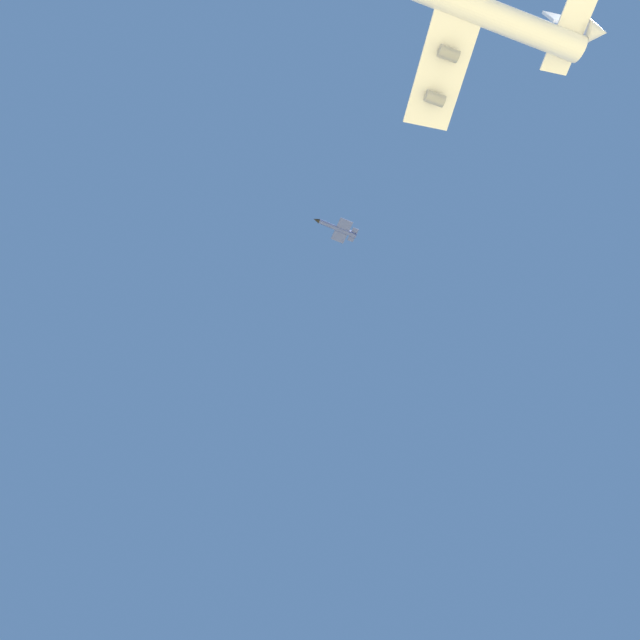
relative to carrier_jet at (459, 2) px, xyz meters
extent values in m
cylinder|color=white|center=(1.21, -0.54, 0.12)|extent=(66.82, 26.37, 6.40)
cone|color=white|center=(-31.90, 14.83, 0.71)|extent=(7.30, 7.54, 5.76)
cube|color=white|center=(-0.66, 0.19, -0.84)|extent=(35.87, 59.14, 8.56)
cylinder|color=gray|center=(-9.92, -19.88, -0.17)|extent=(5.67, 4.35, 3.00)
cylinder|color=gray|center=(-5.35, -9.98, -1.59)|extent=(5.67, 4.35, 3.00)
cube|color=white|center=(-25.59, 13.00, 8.25)|extent=(8.12, 5.21, 10.40)
cube|color=white|center=(-25.99, 12.13, 0.91)|extent=(15.53, 22.81, 3.44)
cylinder|color=#38478C|center=(-16.94, -69.71, 23.36)|extent=(13.01, 4.30, 1.50)
cone|color=black|center=(-9.62, -71.35, 23.36)|extent=(2.28, 1.90, 1.50)
cube|color=#38478C|center=(-18.40, -69.39, 23.16)|extent=(6.04, 8.77, 0.24)
cube|color=#38478C|center=(-22.30, -68.51, 25.31)|extent=(2.39, 0.72, 2.60)
cube|color=#38478C|center=(-22.30, -68.51, 23.56)|extent=(3.00, 5.12, 0.20)
camera|label=1|loc=(31.00, -13.14, -163.90)|focal=34.61mm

